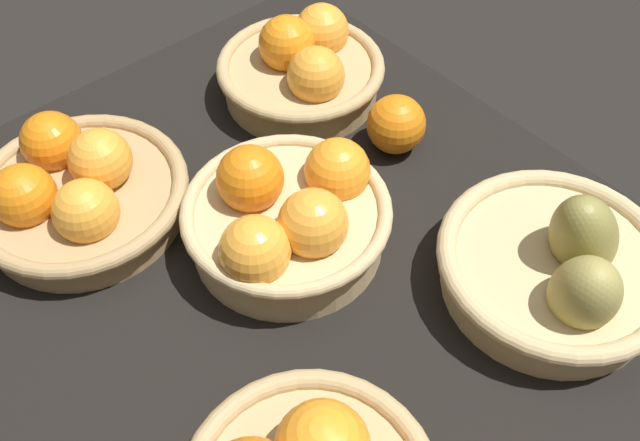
{
  "coord_description": "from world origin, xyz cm",
  "views": [
    {
      "loc": [
        39.18,
        -30.35,
        67.39
      ],
      "look_at": [
        1.04,
        2.75,
        7.0
      ],
      "focal_mm": 39.77,
      "sensor_mm": 36.0,
      "label": 1
    }
  ],
  "objects_px": {
    "basket_near_left": "(77,191)",
    "basket_center": "(288,217)",
    "basket_far_left": "(303,68)",
    "basket_far_right_pears": "(559,267)",
    "loose_orange_front_gap": "(396,124)"
  },
  "relations": [
    {
      "from": "basket_near_left",
      "to": "basket_center",
      "type": "bearing_deg",
      "value": 38.31
    },
    {
      "from": "basket_center",
      "to": "basket_far_left",
      "type": "relative_size",
      "value": 1.03
    },
    {
      "from": "basket_far_left",
      "to": "basket_near_left",
      "type": "relative_size",
      "value": 0.9
    },
    {
      "from": "basket_center",
      "to": "basket_far_left",
      "type": "height_order",
      "value": "basket_center"
    },
    {
      "from": "basket_far_left",
      "to": "basket_far_right_pears",
      "type": "distance_m",
      "value": 0.43
    },
    {
      "from": "basket_near_left",
      "to": "loose_orange_front_gap",
      "type": "relative_size",
      "value": 3.34
    },
    {
      "from": "basket_far_left",
      "to": "basket_near_left",
      "type": "height_order",
      "value": "basket_far_left"
    },
    {
      "from": "basket_center",
      "to": "basket_near_left",
      "type": "relative_size",
      "value": 0.93
    },
    {
      "from": "basket_far_right_pears",
      "to": "basket_near_left",
      "type": "xyz_separation_m",
      "value": [
        -0.43,
        -0.33,
        -0.0
      ]
    },
    {
      "from": "basket_center",
      "to": "basket_far_right_pears",
      "type": "distance_m",
      "value": 0.29
    },
    {
      "from": "basket_center",
      "to": "loose_orange_front_gap",
      "type": "bearing_deg",
      "value": 99.94
    },
    {
      "from": "basket_near_left",
      "to": "basket_far_right_pears",
      "type": "bearing_deg",
      "value": 37.33
    },
    {
      "from": "basket_far_left",
      "to": "basket_far_right_pears",
      "type": "xyz_separation_m",
      "value": [
        0.43,
        -0.01,
        -0.0
      ]
    },
    {
      "from": "basket_far_left",
      "to": "basket_center",
      "type": "bearing_deg",
      "value": -43.46
    },
    {
      "from": "basket_center",
      "to": "basket_far_left",
      "type": "bearing_deg",
      "value": 136.54
    }
  ]
}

